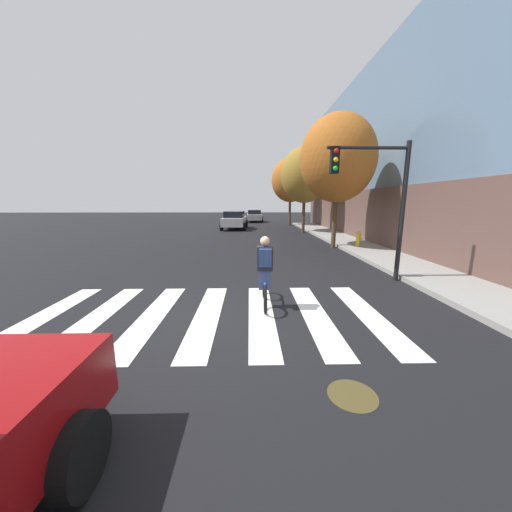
{
  "coord_description": "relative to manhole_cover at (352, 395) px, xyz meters",
  "views": [
    {
      "loc": [
        0.7,
        -5.69,
        2.46
      ],
      "look_at": [
        0.89,
        2.13,
        0.91
      ],
      "focal_mm": 19.29,
      "sensor_mm": 36.0,
      "label": 1
    }
  ],
  "objects": [
    {
      "name": "ground_plane",
      "position": [
        -2.02,
        2.58,
        -0.0
      ],
      "size": [
        120.0,
        120.0,
        0.0
      ],
      "primitive_type": "plane",
      "color": "black"
    },
    {
      "name": "street_tree_far",
      "position": [
        2.88,
        25.72,
        4.62
      ],
      "size": [
        3.85,
        3.85,
        6.85
      ],
      "color": "#4C3823",
      "rests_on": "ground"
    },
    {
      "name": "street_tree_mid",
      "position": [
        3.02,
        19.05,
        4.51
      ],
      "size": [
        3.75,
        3.75,
        6.68
      ],
      "color": "#4C3823",
      "rests_on": "ground"
    },
    {
      "name": "fire_hydrant",
      "position": [
        4.44,
        11.19,
        0.53
      ],
      "size": [
        0.33,
        0.22,
        0.78
      ],
      "color": "gold",
      "rests_on": "sidewalk"
    },
    {
      "name": "corner_building",
      "position": [
        15.01,
        15.9,
        5.32
      ],
      "size": [
        18.53,
        25.87,
        10.75
      ],
      "color": "brown",
      "rests_on": "ground"
    },
    {
      "name": "traffic_light_near",
      "position": [
        2.5,
        5.24,
        2.86
      ],
      "size": [
        2.47,
        0.28,
        4.2
      ],
      "color": "black",
      "rests_on": "ground"
    },
    {
      "name": "cyclist",
      "position": [
        -0.97,
        3.11,
        0.84
      ],
      "size": [
        0.37,
        1.71,
        1.69
      ],
      "color": "black",
      "rests_on": "ground"
    },
    {
      "name": "sedan_mid",
      "position": [
        -2.68,
        22.22,
        0.83
      ],
      "size": [
        2.4,
        4.79,
        1.62
      ],
      "color": "#B7B7BC",
      "rests_on": "ground"
    },
    {
      "name": "street_tree_near",
      "position": [
        3.23,
        11.58,
        4.63
      ],
      "size": [
        3.85,
        3.85,
        6.85
      ],
      "color": "#4C3823",
      "rests_on": "ground"
    },
    {
      "name": "sedan_far",
      "position": [
        -0.73,
        31.17,
        0.76
      ],
      "size": [
        2.06,
        4.31,
        1.48
      ],
      "color": "#B7B7BC",
      "rests_on": "ground"
    },
    {
      "name": "manhole_cover",
      "position": [
        0.0,
        0.0,
        0.0
      ],
      "size": [
        0.64,
        0.64,
        0.01
      ],
      "primitive_type": "cylinder",
      "color": "#473D1E",
      "rests_on": "ground"
    },
    {
      "name": "crosswalk_stripes",
      "position": [
        -2.26,
        2.58,
        0.0
      ],
      "size": [
        7.66,
        3.81,
        0.01
      ],
      "color": "silver",
      "rests_on": "ground"
    }
  ]
}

